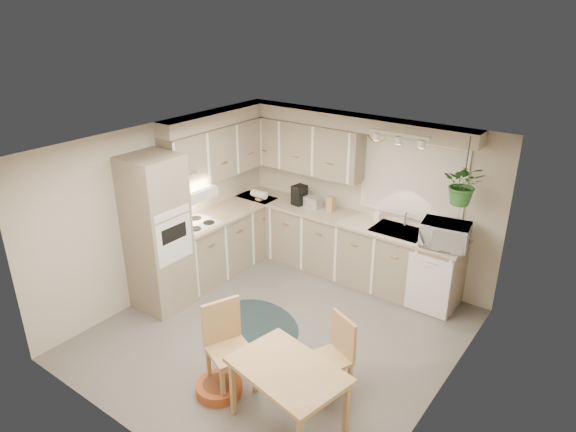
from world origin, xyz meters
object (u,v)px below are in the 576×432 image
object	(u,v)px
dining_table	(288,397)
pet_bed	(219,388)
microwave	(445,232)
braided_rug	(258,324)
chair_back	(328,358)
chair_left	(230,350)

from	to	relation	value
dining_table	pet_bed	size ratio (longest dim) A/B	2.19
dining_table	microwave	xyz separation A→B (m)	(0.40, 2.82, 0.80)
pet_bed	microwave	bearing A→B (deg)	66.67
braided_rug	microwave	world-z (taller)	microwave
braided_rug	chair_back	bearing A→B (deg)	-19.81
chair_left	chair_back	bearing A→B (deg)	145.02
chair_left	braided_rug	size ratio (longest dim) A/B	0.76
dining_table	chair_left	size ratio (longest dim) A/B	1.12
braided_rug	microwave	xyz separation A→B (m)	(1.70, 1.71, 1.13)
braided_rug	pet_bed	distance (m)	1.27
dining_table	braided_rug	world-z (taller)	dining_table
chair_left	braided_rug	xyz separation A→B (m)	(-0.50, 1.04, -0.48)
chair_back	dining_table	bearing A→B (deg)	107.94
dining_table	chair_back	world-z (taller)	chair_back
braided_rug	microwave	distance (m)	2.67
dining_table	braided_rug	bearing A→B (deg)	139.51
microwave	pet_bed	bearing A→B (deg)	-123.13
dining_table	chair_back	bearing A→B (deg)	84.23
chair_left	pet_bed	world-z (taller)	chair_left
chair_left	microwave	bearing A→B (deg)	179.29
chair_left	microwave	distance (m)	3.07
chair_back	braided_rug	distance (m)	1.51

